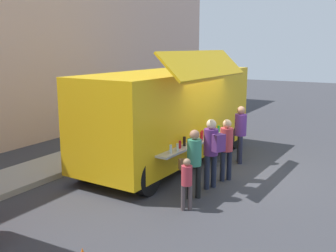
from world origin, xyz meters
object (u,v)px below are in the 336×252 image
at_px(trash_bin, 164,120).
at_px(customer_rear_waiting, 194,158).
at_px(food_truck_main, 170,113).
at_px(child_near_queue, 187,180).
at_px(customer_front_ordering, 226,144).
at_px(customer_mid_with_backpack, 212,147).
at_px(customer_extra_browsing, 240,129).

distance_m(trash_bin, customer_rear_waiting, 7.16).
height_order(food_truck_main, customer_rear_waiting, food_truck_main).
xyz_separation_m(food_truck_main, child_near_queue, (-2.93, -2.07, -0.82)).
relative_size(food_truck_main, child_near_queue, 5.76).
bearing_deg(child_near_queue, customer_front_ordering, -35.83).
distance_m(trash_bin, child_near_queue, 7.79).
bearing_deg(customer_mid_with_backpack, customer_extra_browsing, -62.33).
distance_m(food_truck_main, trash_bin, 4.32).
height_order(customer_front_ordering, child_near_queue, customer_front_ordering).
bearing_deg(trash_bin, customer_mid_with_backpack, -138.98).
bearing_deg(customer_extra_browsing, customer_front_ordering, 71.54).
bearing_deg(child_near_queue, customer_mid_with_backpack, -32.78).
xyz_separation_m(trash_bin, customer_mid_with_backpack, (-4.97, -4.32, 0.54)).
bearing_deg(customer_mid_with_backpack, food_truck_main, -11.94).
relative_size(trash_bin, customer_front_ordering, 0.64).
bearing_deg(customer_front_ordering, customer_rear_waiting, 115.09).
bearing_deg(food_truck_main, trash_bin, 35.76).
relative_size(customer_rear_waiting, customer_extra_browsing, 0.94).
bearing_deg(customer_extra_browsing, customer_rear_waiting, 64.66).
bearing_deg(customer_rear_waiting, child_near_queue, 147.46).
xyz_separation_m(food_truck_main, customer_extra_browsing, (0.97, -1.85, -0.48)).
xyz_separation_m(food_truck_main, customer_front_ordering, (-0.72, -2.08, -0.54)).
bearing_deg(trash_bin, customer_extra_browsing, -121.25).
bearing_deg(child_near_queue, customer_rear_waiting, -21.14).
bearing_deg(customer_extra_browsing, food_truck_main, 1.56).
xyz_separation_m(food_truck_main, customer_mid_with_backpack, (-1.46, -2.00, -0.44)).
distance_m(trash_bin, customer_extra_browsing, 4.91).
distance_m(food_truck_main, customer_front_ordering, 2.26).
relative_size(food_truck_main, customer_front_ordering, 4.08).
xyz_separation_m(customer_rear_waiting, customer_extra_browsing, (3.24, 0.05, 0.07)).
height_order(customer_front_ordering, customer_mid_with_backpack, customer_mid_with_backpack).
distance_m(customer_front_ordering, customer_rear_waiting, 1.56).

